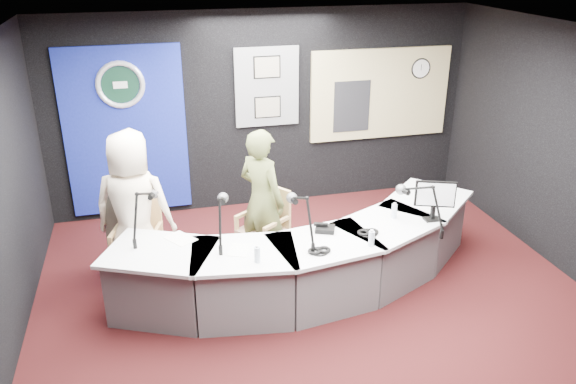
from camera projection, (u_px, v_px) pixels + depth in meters
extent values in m
plane|color=black|center=(325.00, 316.00, 6.04)|extent=(6.00, 6.00, 0.00)
cube|color=silver|center=(334.00, 43.00, 4.93)|extent=(6.00, 6.00, 0.02)
cube|color=black|center=(263.00, 111.00, 8.15)|extent=(6.00, 0.02, 2.80)
cube|color=navy|center=(126.00, 132.00, 7.75)|extent=(1.60, 0.05, 2.30)
torus|color=silver|center=(120.00, 85.00, 7.46)|extent=(0.63, 0.07, 0.63)
cylinder|color=black|center=(120.00, 85.00, 7.46)|extent=(0.48, 0.01, 0.48)
cube|color=slate|center=(267.00, 87.00, 8.00)|extent=(0.90, 0.04, 1.10)
cube|color=#7D715B|center=(267.00, 67.00, 7.86)|extent=(0.34, 0.02, 0.27)
cube|color=#7D715B|center=(268.00, 107.00, 8.08)|extent=(0.34, 0.02, 0.27)
cube|color=tan|center=(380.00, 94.00, 8.46)|extent=(2.12, 0.06, 1.32)
cube|color=#FFC8A1|center=(381.00, 94.00, 8.45)|extent=(2.00, 0.02, 1.20)
cube|color=black|center=(352.00, 106.00, 8.39)|extent=(0.55, 0.02, 0.75)
cylinder|color=white|center=(421.00, 68.00, 8.43)|extent=(0.28, 0.01, 0.28)
cube|color=#666356|center=(127.00, 223.00, 6.65)|extent=(0.51, 0.24, 0.70)
imported|color=#FEE9CB|center=(133.00, 209.00, 6.35)|extent=(1.00, 0.79, 1.79)
imported|color=#5D6635|center=(262.00, 200.00, 6.67)|extent=(0.70, 0.74, 1.71)
cube|color=black|center=(435.00, 194.00, 6.30)|extent=(0.38, 0.17, 0.27)
cube|color=black|center=(325.00, 229.00, 6.17)|extent=(0.25, 0.23, 0.05)
torus|color=black|center=(368.00, 232.00, 6.12)|extent=(0.22, 0.22, 0.04)
torus|color=black|center=(319.00, 251.00, 5.75)|extent=(0.21, 0.21, 0.03)
cube|color=white|center=(180.00, 239.00, 6.02)|extent=(0.36, 0.38, 0.00)
cube|color=white|center=(239.00, 250.00, 5.80)|extent=(0.28, 0.33, 0.00)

